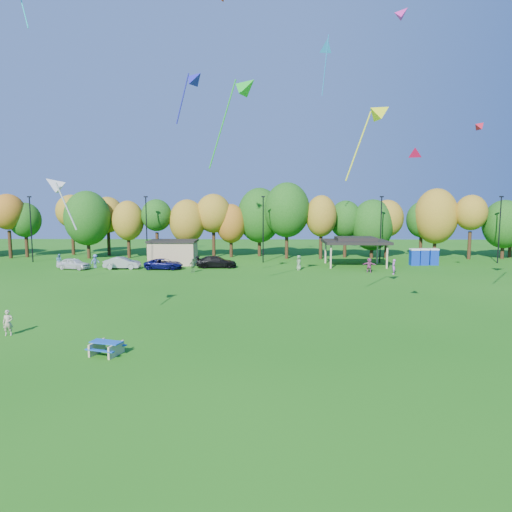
{
  "coord_description": "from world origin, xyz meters",
  "views": [
    {
      "loc": [
        2.13,
        -22.21,
        8.23
      ],
      "look_at": [
        1.63,
        6.0,
        4.91
      ],
      "focal_mm": 32.0,
      "sensor_mm": 36.0,
      "label": 1
    }
  ],
  "objects_px": {
    "car_b": "(122,263)",
    "car_c": "(164,264)",
    "picnic_table": "(106,347)",
    "car_a": "(74,264)",
    "kite_flyer": "(8,323)",
    "car_d": "(216,262)",
    "porta_potties": "(424,257)"
  },
  "relations": [
    {
      "from": "picnic_table",
      "to": "car_a",
      "type": "height_order",
      "value": "car_a"
    },
    {
      "from": "picnic_table",
      "to": "car_d",
      "type": "bearing_deg",
      "value": 102.57
    },
    {
      "from": "car_c",
      "to": "car_a",
      "type": "bearing_deg",
      "value": 95.08
    },
    {
      "from": "car_b",
      "to": "car_c",
      "type": "height_order",
      "value": "car_b"
    },
    {
      "from": "car_c",
      "to": "car_d",
      "type": "relative_size",
      "value": 0.92
    },
    {
      "from": "picnic_table",
      "to": "car_c",
      "type": "height_order",
      "value": "car_c"
    },
    {
      "from": "picnic_table",
      "to": "car_d",
      "type": "distance_m",
      "value": 33.46
    },
    {
      "from": "car_b",
      "to": "porta_potties",
      "type": "bearing_deg",
      "value": -85.56
    },
    {
      "from": "picnic_table",
      "to": "kite_flyer",
      "type": "bearing_deg",
      "value": 171.49
    },
    {
      "from": "picnic_table",
      "to": "car_c",
      "type": "distance_m",
      "value": 32.09
    },
    {
      "from": "porta_potties",
      "to": "car_d",
      "type": "distance_m",
      "value": 27.3
    },
    {
      "from": "porta_potties",
      "to": "picnic_table",
      "type": "bearing_deg",
      "value": -129.28
    },
    {
      "from": "car_b",
      "to": "picnic_table",
      "type": "bearing_deg",
      "value": -165.86
    },
    {
      "from": "porta_potties",
      "to": "car_a",
      "type": "bearing_deg",
      "value": -174.06
    },
    {
      "from": "picnic_table",
      "to": "car_a",
      "type": "distance_m",
      "value": 34.99
    },
    {
      "from": "kite_flyer",
      "to": "car_b",
      "type": "bearing_deg",
      "value": 76.26
    },
    {
      "from": "car_a",
      "to": "car_d",
      "type": "height_order",
      "value": "car_d"
    },
    {
      "from": "picnic_table",
      "to": "car_d",
      "type": "xyz_separation_m",
      "value": [
        2.51,
        33.37,
        0.31
      ]
    },
    {
      "from": "porta_potties",
      "to": "car_c",
      "type": "distance_m",
      "value": 33.8
    },
    {
      "from": "porta_potties",
      "to": "car_b",
      "type": "bearing_deg",
      "value": -173.84
    },
    {
      "from": "kite_flyer",
      "to": "car_b",
      "type": "xyz_separation_m",
      "value": [
        -1.77,
        28.58,
        -0.08
      ]
    },
    {
      "from": "porta_potties",
      "to": "car_a",
      "type": "height_order",
      "value": "porta_potties"
    },
    {
      "from": "kite_flyer",
      "to": "car_c",
      "type": "height_order",
      "value": "kite_flyer"
    },
    {
      "from": "porta_potties",
      "to": "picnic_table",
      "type": "height_order",
      "value": "porta_potties"
    },
    {
      "from": "kite_flyer",
      "to": "car_b",
      "type": "relative_size",
      "value": 0.36
    },
    {
      "from": "porta_potties",
      "to": "car_d",
      "type": "height_order",
      "value": "porta_potties"
    },
    {
      "from": "car_b",
      "to": "car_c",
      "type": "distance_m",
      "value": 5.26
    },
    {
      "from": "car_c",
      "to": "car_d",
      "type": "bearing_deg",
      "value": -72.86
    },
    {
      "from": "porta_potties",
      "to": "car_c",
      "type": "xyz_separation_m",
      "value": [
        -33.51,
        -4.39,
        -0.44
      ]
    },
    {
      "from": "car_b",
      "to": "car_a",
      "type": "bearing_deg",
      "value": 92.72
    },
    {
      "from": "porta_potties",
      "to": "car_a",
      "type": "relative_size",
      "value": 0.9
    },
    {
      "from": "porta_potties",
      "to": "car_b",
      "type": "xyz_separation_m",
      "value": [
        -38.76,
        -4.19,
        -0.37
      ]
    }
  ]
}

